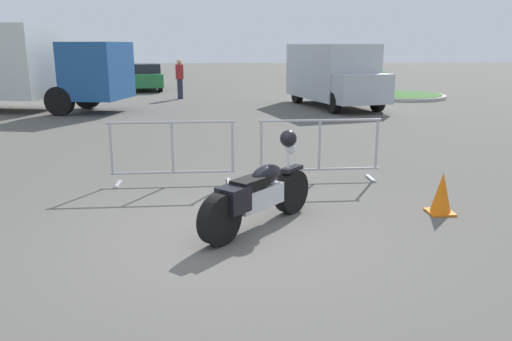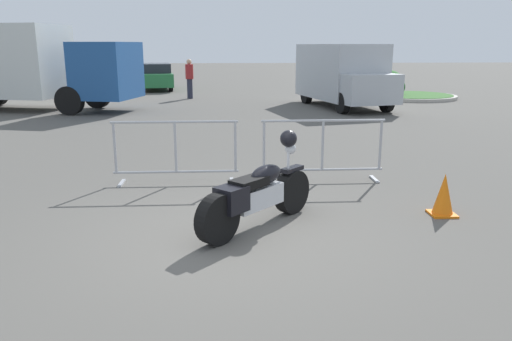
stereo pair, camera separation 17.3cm
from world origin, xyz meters
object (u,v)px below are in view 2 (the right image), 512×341
box_truck (17,64)px  crowd_barrier_near (176,151)px  motorcycle (258,193)px  delivery_van (342,74)px  parked_car_red (32,75)px  parked_car_tan (96,75)px  traffic_cone (444,195)px  crowd_barrier_far (322,150)px  pedestrian (190,77)px  parked_car_green (156,76)px

box_truck → crowd_barrier_near: bearing=-44.0°
motorcycle → box_truck: size_ratio=0.20×
delivery_van → parked_car_red: size_ratio=1.15×
motorcycle → parked_car_tan: 22.26m
motorcycle → traffic_cone: motorcycle is taller
crowd_barrier_far → crowd_barrier_near: bearing=180.0°
box_truck → parked_car_red: bearing=121.2°
crowd_barrier_far → parked_car_red: (-11.63, 18.56, 0.20)m
crowd_barrier_near → parked_car_red: (-9.15, 18.56, 0.20)m
crowd_barrier_far → delivery_van: bearing=75.4°
box_truck → delivery_van: 11.76m
parked_car_tan → pedestrian: (5.26, -5.07, 0.16)m
delivery_van → parked_car_tan: bearing=-139.5°
crowd_barrier_near → parked_car_tan: bearing=107.5°
motorcycle → crowd_barrier_far: bearing=13.5°
pedestrian → traffic_cone: size_ratio=2.86×
crowd_barrier_near → box_truck: box_truck is taller
pedestrian → traffic_cone: 16.34m
box_truck → delivery_van: box_truck is taller
delivery_van → parked_car_tan: 13.99m
box_truck → traffic_cone: 16.02m
crowd_barrier_near → traffic_cone: bearing=-26.0°
parked_car_green → delivery_van: bearing=-144.0°
crowd_barrier_far → box_truck: 13.73m
parked_car_red → parked_car_green: bearing=-101.0°
pedestrian → traffic_cone: bearing=172.4°
crowd_barrier_near → parked_car_green: bearing=98.6°
motorcycle → parked_car_green: (-4.03, 20.56, 0.23)m
parked_car_red → pedestrian: pedestrian is taller
parked_car_red → motorcycle: bearing=-162.9°
crowd_barrier_far → traffic_cone: (1.33, -1.86, -0.26)m
crowd_barrier_near → parked_car_green: parked_car_green is taller
box_truck → traffic_cone: size_ratio=13.58×
crowd_barrier_near → box_truck: (-6.53, 10.30, 1.08)m
parked_car_tan → delivery_van: bearing=-136.3°
parked_car_tan → parked_car_red: bearing=86.6°
motorcycle → traffic_cone: size_ratio=2.77×
delivery_van → parked_car_tan: delivery_van is taller
motorcycle → parked_car_green: 20.95m
parked_car_green → parked_car_red: bearing=79.0°
traffic_cone → box_truck: bearing=130.4°
crowd_barrier_near → pedestrian: (-0.71, 13.82, 0.37)m
box_truck → parked_car_tan: box_truck is taller
crowd_barrier_near → delivery_van: (5.23, 10.51, 0.69)m
motorcycle → box_truck: (-7.77, 12.47, 1.18)m
crowd_barrier_near → parked_car_tan: 19.82m
motorcycle → crowd_barrier_near: bearing=73.2°
delivery_van → pedestrian: 6.80m
delivery_van → motorcycle: bearing=-30.1°
parked_car_tan → parked_car_green: parked_car_tan is taller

